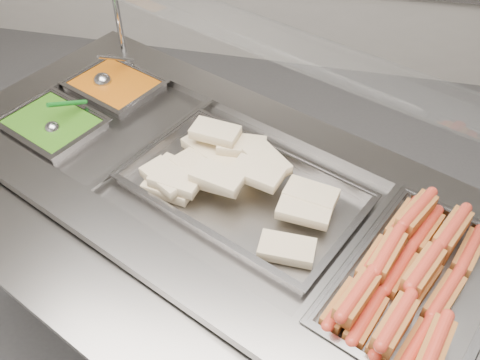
% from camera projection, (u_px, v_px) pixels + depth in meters
% --- Properties ---
extents(steam_counter, '(2.12, 1.58, 0.93)m').
position_uv_depth(steam_counter, '(229.00, 267.00, 2.00)').
color(steam_counter, slate).
rests_on(steam_counter, ground).
extents(tray_rail, '(1.80, 1.08, 0.05)m').
position_uv_depth(tray_rail, '(104.00, 303.00, 1.41)').
color(tray_rail, gray).
rests_on(tray_rail, steam_counter).
extents(sneeze_guard, '(1.68, 0.98, 0.45)m').
position_uv_depth(sneeze_guard, '(273.00, 41.00, 1.54)').
color(sneeze_guard, silver).
rests_on(sneeze_guard, steam_counter).
extents(pan_hotdogs, '(0.55, 0.66, 0.10)m').
position_uv_depth(pan_hotdogs, '(417.00, 291.00, 1.43)').
color(pan_hotdogs, gray).
rests_on(pan_hotdogs, steam_counter).
extents(pan_wraps, '(0.81, 0.67, 0.07)m').
position_uv_depth(pan_wraps, '(243.00, 193.00, 1.67)').
color(pan_wraps, gray).
rests_on(pan_wraps, steam_counter).
extents(pan_beans, '(0.38, 0.35, 0.10)m').
position_uv_depth(pan_beans, '(116.00, 93.00, 2.08)').
color(pan_beans, gray).
rests_on(pan_beans, steam_counter).
extents(pan_peas, '(0.38, 0.35, 0.10)m').
position_uv_depth(pan_peas, '(54.00, 132.00, 1.91)').
color(pan_peas, gray).
rests_on(pan_peas, steam_counter).
extents(hotdogs_in_buns, '(0.44, 0.60, 0.12)m').
position_uv_depth(hotdogs_in_buns, '(409.00, 276.00, 1.40)').
color(hotdogs_in_buns, '#9F5C21').
rests_on(hotdogs_in_buns, pan_hotdogs).
extents(tortilla_wraps, '(0.62, 0.49, 0.10)m').
position_uv_depth(tortilla_wraps, '(225.00, 173.00, 1.67)').
color(tortilla_wraps, '#CCB288').
rests_on(tortilla_wraps, pan_wraps).
extents(ladle, '(0.11, 0.19, 0.15)m').
position_uv_depth(ladle, '(104.00, 80.00, 2.05)').
color(ladle, '#A8A8AC').
rests_on(ladle, pan_beans).
extents(serving_spoon, '(0.10, 0.18, 0.13)m').
position_uv_depth(serving_spoon, '(55.00, 124.00, 1.86)').
color(serving_spoon, '#A8A8AC').
rests_on(serving_spoon, pan_peas).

